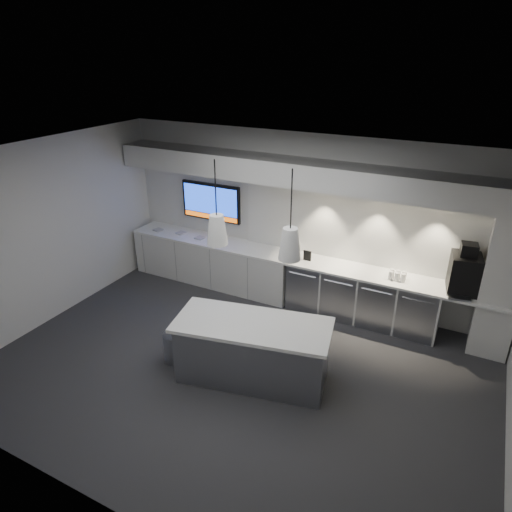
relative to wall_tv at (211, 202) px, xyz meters
The scene contains 27 objects.
floor 3.47m from the wall_tv, 52.18° to the right, with size 7.00×7.00×0.00m, color #2E2E31.
ceiling 3.42m from the wall_tv, 52.18° to the right, with size 7.00×7.00×0.00m, color black.
wall_back 1.90m from the wall_tv, ahead, with size 7.00×7.00×0.00m, color silver.
wall_front 5.30m from the wall_tv, 68.99° to the right, with size 7.00×7.00×0.00m, color silver.
wall_left 2.92m from the wall_tv, 123.17° to the right, with size 7.00×7.00×0.00m, color silver.
back_counter 2.04m from the wall_tv, ahead, with size 6.80×0.65×0.04m, color white.
left_base_cabinets 1.17m from the wall_tv, 61.19° to the right, with size 3.30×0.63×0.86m, color silver.
fridge_unit_a 2.45m from the wall_tv, ahead, with size 0.60×0.61×0.85m, color #95989E.
fridge_unit_b 3.01m from the wall_tv, ahead, with size 0.60×0.61×0.85m, color #95989E.
fridge_unit_c 3.60m from the wall_tv, ahead, with size 0.60×0.61×0.85m, color #95989E.
fridge_unit_d 4.21m from the wall_tv, ahead, with size 0.60×0.61×0.85m, color #95989E.
backsplash 3.10m from the wall_tv, ahead, with size 4.60×0.03×1.30m, color silver.
soffit 2.09m from the wall_tv, ahead, with size 6.90×0.60×0.40m, color silver.
column 5.11m from the wall_tv, ahead, with size 0.55×0.55×2.60m, color silver.
wall_tv is the anchor object (origin of this frame).
island 3.49m from the wall_tv, 48.60° to the right, with size 2.25×1.31×0.89m.
bin 3.14m from the wall_tv, 69.67° to the right, with size 0.33×0.33×0.46m, color #95989E.
coffee_machine 4.60m from the wall_tv, ahead, with size 0.49×0.65×0.77m.
sign_black 2.21m from the wall_tv, ahead, with size 0.14×0.02×0.18m, color black.
sign_white 1.92m from the wall_tv, 10.96° to the right, with size 0.18×0.02×0.14m, color white.
cup_cluster 3.71m from the wall_tv, ahead, with size 0.26×0.17×0.14m, color silver, non-canonical shape.
tray_a 1.30m from the wall_tv, 162.09° to the right, with size 0.16×0.16×0.03m, color #A9A9A9.
tray_b 0.90m from the wall_tv, 154.00° to the right, with size 0.16×0.16×0.03m, color #A9A9A9.
tray_c 0.73m from the wall_tv, 105.01° to the right, with size 0.16×0.16×0.03m, color #A9A9A9.
tray_d 0.78m from the wall_tv, 46.72° to the right, with size 0.16×0.16×0.03m, color #A9A9A9.
pendant_left 3.06m from the wall_tv, 55.81° to the right, with size 0.28×0.28×1.09m.
pendant_right 3.71m from the wall_tv, 42.70° to the right, with size 0.28×0.28×1.09m.
Camera 1 is at (2.68, -4.61, 4.26)m, focal length 32.00 mm.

